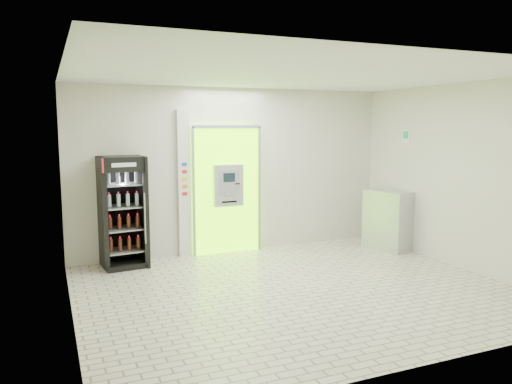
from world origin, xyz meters
TOP-DOWN VIEW (x-y plane):
  - ground at (0.00, 0.00)m, footprint 6.00×6.00m
  - room_shell at (0.00, 0.00)m, footprint 6.00×6.00m
  - atm_assembly at (-0.20, 2.41)m, footprint 1.30×0.24m
  - pillar at (-0.98, 2.45)m, footprint 0.22×0.11m
  - beverage_cooler at (-2.08, 2.19)m, footprint 0.75×0.69m
  - steel_cabinet at (2.71, 1.46)m, footprint 0.77×0.96m
  - exit_sign at (2.99, 1.40)m, footprint 0.02×0.22m

SIDE VIEW (x-z plane):
  - ground at x=0.00m, z-range 0.00..0.00m
  - steel_cabinet at x=2.71m, z-range 0.00..1.12m
  - beverage_cooler at x=-2.08m, z-range -0.04..1.79m
  - atm_assembly at x=-0.20m, z-range 0.01..2.34m
  - pillar at x=-0.98m, z-range 0.00..2.60m
  - room_shell at x=0.00m, z-range -1.16..4.84m
  - exit_sign at x=2.99m, z-range 1.99..2.25m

